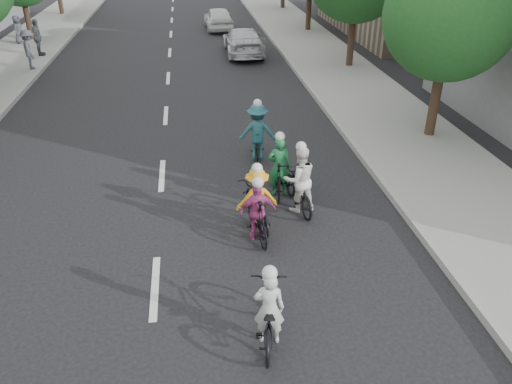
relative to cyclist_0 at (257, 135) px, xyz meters
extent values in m
plane|color=black|center=(-2.88, -5.78, -0.75)|extent=(120.00, 120.00, 0.00)
cube|color=gray|center=(5.12, 4.22, -0.68)|extent=(4.00, 80.00, 0.15)
cube|color=#999993|center=(3.17, 4.22, -0.66)|extent=(0.18, 80.00, 0.18)
cylinder|color=black|center=(-11.08, 18.22, 0.38)|extent=(0.32, 0.32, 2.27)
cylinder|color=black|center=(5.92, 0.82, 0.38)|extent=(0.32, 0.32, 2.27)
sphere|color=#1D561C|center=(5.92, 0.82, 3.22)|extent=(4.00, 4.00, 4.00)
cylinder|color=black|center=(5.92, 9.82, 0.49)|extent=(0.32, 0.32, 2.48)
cylinder|color=black|center=(5.92, 18.82, 0.38)|extent=(0.32, 0.32, 2.27)
imported|color=black|center=(0.00, 0.07, -0.31)|extent=(0.57, 1.51, 0.89)
imported|color=#215A63|center=(0.00, -0.03, 0.12)|extent=(1.19, 0.77, 1.75)
sphere|color=silver|center=(0.00, -0.03, 1.01)|extent=(0.26, 0.26, 0.26)
imported|color=black|center=(-0.54, -3.71, -0.26)|extent=(0.91, 1.96, 0.99)
imported|color=orange|center=(-0.54, -3.81, 0.01)|extent=(1.05, 0.69, 1.52)
sphere|color=silver|center=(-0.54, -3.81, 0.79)|extent=(0.26, 0.26, 0.26)
imported|color=black|center=(-0.59, -4.21, -0.23)|extent=(0.68, 1.81, 1.06)
imported|color=#BA4185|center=(-0.59, -4.31, -0.04)|extent=(0.87, 0.44, 1.43)
sphere|color=silver|center=(-0.59, -4.31, 0.69)|extent=(0.26, 0.26, 0.26)
imported|color=black|center=(0.61, -3.07, -0.26)|extent=(0.89, 1.94, 0.98)
imported|color=white|center=(0.61, -3.17, 0.10)|extent=(0.90, 0.75, 1.70)
sphere|color=silver|center=(0.61, -3.17, 0.97)|extent=(0.26, 0.26, 0.26)
imported|color=black|center=(-0.84, -7.39, -0.27)|extent=(0.95, 1.91, 0.96)
imported|color=silver|center=(-0.84, -7.49, -0.03)|extent=(0.58, 0.43, 1.45)
sphere|color=silver|center=(-0.84, -7.49, 0.72)|extent=(0.26, 0.26, 0.26)
imported|color=black|center=(0.25, -2.25, -0.26)|extent=(0.69, 1.68, 0.98)
imported|color=#21793E|center=(0.25, -2.35, 0.07)|extent=(0.65, 0.48, 1.65)
sphere|color=silver|center=(0.25, -2.35, 0.91)|extent=(0.26, 0.26, 0.26)
imported|color=silver|center=(1.08, 13.27, -0.06)|extent=(1.95, 4.79, 1.39)
imported|color=white|center=(0.25, 20.34, -0.04)|extent=(1.86, 4.25, 1.43)
imported|color=#4A4955|center=(-9.29, 11.21, 0.30)|extent=(1.05, 1.33, 1.81)
imported|color=#4C4C59|center=(-9.55, 13.89, 0.31)|extent=(0.51, 1.10, 1.84)
imported|color=#474652|center=(-11.39, 17.06, 0.17)|extent=(0.63, 0.83, 1.54)
camera|label=1|loc=(-1.93, -13.81, 5.74)|focal=35.00mm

